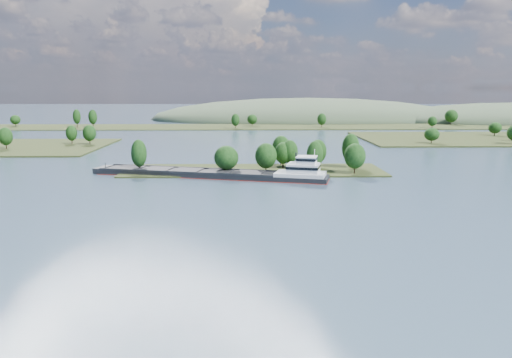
{
  "coord_description": "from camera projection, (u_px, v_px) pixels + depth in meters",
  "views": [
    {
      "loc": [
        -2.84,
        -11.08,
        31.81
      ],
      "look_at": [
        0.03,
        130.0,
        6.0
      ],
      "focal_mm": 35.0,
      "sensor_mm": 36.0,
      "label": 1
    }
  ],
  "objects": [
    {
      "name": "ground",
      "position": [
        257.0,
        207.0,
        134.7
      ],
      "size": [
        1800.0,
        1800.0,
        0.0
      ],
      "primitive_type": "plane",
      "color": "#324656",
      "rests_on": "ground"
    },
    {
      "name": "tree_island",
      "position": [
        272.0,
        161.0,
        191.94
      ],
      "size": [
        100.0,
        31.16,
        14.8
      ],
      "color": "#262F15",
      "rests_on": "ground"
    },
    {
      "name": "back_shoreline",
      "position": [
        260.0,
        126.0,
        410.0
      ],
      "size": [
        900.0,
        60.0,
        15.55
      ],
      "color": "#262F15",
      "rests_on": "ground"
    },
    {
      "name": "hill_west",
      "position": [
        307.0,
        120.0,
        509.62
      ],
      "size": [
        320.0,
        160.0,
        44.0
      ],
      "primitive_type": "ellipsoid",
      "color": "#394A33",
      "rests_on": "ground"
    },
    {
      "name": "cargo_barge",
      "position": [
        224.0,
        173.0,
        179.86
      ],
      "size": [
        87.39,
        32.63,
        11.86
      ],
      "color": "black",
      "rests_on": "ground"
    }
  ]
}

